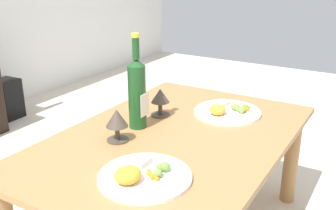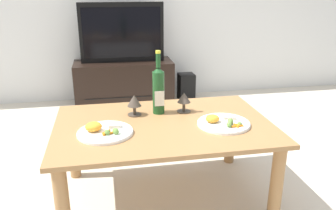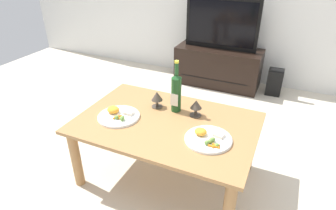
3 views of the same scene
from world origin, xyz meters
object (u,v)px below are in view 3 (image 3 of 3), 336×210
object	(u,v)px
dinner_plate_left	(118,115)
dining_table	(166,131)
floor_speaker	(274,82)
wine_bottle	(177,92)
tv_stand	(218,67)
goblet_left	(157,97)
goblet_right	(196,105)
tv_screen	(222,23)
dinner_plate_right	(208,138)

from	to	relation	value
dinner_plate_left	dining_table	bearing A→B (deg)	14.32
dining_table	floor_speaker	xyz separation A→B (m)	(0.58, 1.79, -0.26)
dining_table	wine_bottle	world-z (taller)	wine_bottle
tv_stand	goblet_left	world-z (taller)	goblet_left
tv_stand	goblet_right	world-z (taller)	goblet_right
dining_table	wine_bottle	xyz separation A→B (m)	(0.00, 0.17, 0.23)
tv_stand	tv_screen	distance (m)	0.54
tv_screen	goblet_right	distance (m)	1.65
dinner_plate_right	wine_bottle	bearing A→B (deg)	141.53
tv_screen	goblet_right	size ratio (longest dim) A/B	6.93
goblet_left	dinner_plate_left	bearing A→B (deg)	-127.07
floor_speaker	goblet_left	bearing A→B (deg)	-115.81
dinner_plate_left	goblet_right	bearing A→B (deg)	26.48
goblet_left	dinner_plate_left	distance (m)	0.31
tv_stand	dinner_plate_left	xyz separation A→B (m)	(-0.22, -1.87, 0.27)
wine_bottle	dinner_plate_left	size ratio (longest dim) A/B	1.30
wine_bottle	goblet_left	size ratio (longest dim) A/B	3.04
dinner_plate_left	wine_bottle	bearing A→B (deg)	37.08
floor_speaker	dinner_plate_left	bearing A→B (deg)	-117.73
tv_stand	goblet_right	size ratio (longest dim) A/B	8.28
tv_stand	tv_screen	xyz separation A→B (m)	(0.00, -0.00, 0.54)
tv_stand	tv_screen	world-z (taller)	tv_screen
goblet_left	dinner_plate_right	world-z (taller)	goblet_left
dinner_plate_left	dinner_plate_right	size ratio (longest dim) A/B	1.00
goblet_left	dinner_plate_right	bearing A→B (deg)	-27.31
floor_speaker	dinner_plate_left	xyz separation A→B (m)	(-0.91, -1.88, 0.35)
tv_stand	dinner_plate_right	distance (m)	1.94
goblet_left	dining_table	bearing A→B (deg)	-46.80
dinner_plate_left	dinner_plate_right	bearing A→B (deg)	-0.11
goblet_left	goblet_right	distance (m)	0.31
wine_bottle	goblet_right	xyz separation A→B (m)	(0.15, -0.01, -0.07)
dinner_plate_right	goblet_left	bearing A→B (deg)	152.69
dining_table	dinner_plate_right	bearing A→B (deg)	-14.85
floor_speaker	goblet_left	distance (m)	1.84
floor_speaker	dinner_plate_right	size ratio (longest dim) A/B	1.01
tv_stand	floor_speaker	world-z (taller)	tv_stand
dinner_plate_left	dinner_plate_right	xyz separation A→B (m)	(0.66, -0.00, -0.00)
floor_speaker	goblet_right	xyz separation A→B (m)	(-0.42, -1.64, 0.42)
floor_speaker	dinner_plate_left	size ratio (longest dim) A/B	1.01
wine_bottle	goblet_right	world-z (taller)	wine_bottle
tv_stand	dining_table	bearing A→B (deg)	-86.34
dinner_plate_left	dinner_plate_right	distance (m)	0.66
goblet_right	dinner_plate_right	world-z (taller)	goblet_right
dining_table	dinner_plate_left	bearing A→B (deg)	-165.68
goblet_left	dinner_plate_left	world-z (taller)	goblet_left
tv_screen	tv_stand	bearing A→B (deg)	90.00
tv_stand	dinner_plate_left	size ratio (longest dim) A/B	3.44
floor_speaker	dinner_plate_left	distance (m)	2.12
tv_screen	dinner_plate_left	size ratio (longest dim) A/B	2.88
wine_bottle	dinner_plate_right	bearing A→B (deg)	-38.47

